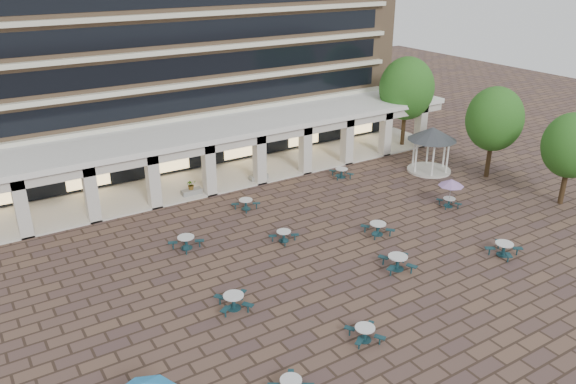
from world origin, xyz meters
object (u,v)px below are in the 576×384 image
(picnic_table_2, at_px, (398,261))
(planter_right, at_px, (258,174))
(picnic_table_3, at_px, (504,248))
(planter_left, at_px, (192,189))
(gazebo, at_px, (432,139))

(picnic_table_2, xyz_separation_m, planter_right, (-0.06, 15.92, 0.04))
(picnic_table_3, distance_m, planter_left, 21.74)
(gazebo, relative_size, planter_right, 2.64)
(picnic_table_2, bearing_deg, gazebo, 60.40)
(picnic_table_2, distance_m, picnic_table_3, 6.76)
(gazebo, bearing_deg, picnic_table_3, -117.27)
(picnic_table_3, xyz_separation_m, planter_right, (-6.47, 18.05, 0.07))
(picnic_table_2, height_order, picnic_table_3, picnic_table_2)
(picnic_table_2, height_order, planter_left, planter_left)
(picnic_table_3, xyz_separation_m, planter_left, (-12.12, 18.05, 0.04))
(picnic_table_3, xyz_separation_m, gazebo, (6.42, 12.45, 2.30))
(picnic_table_2, distance_m, gazebo, 16.63)
(planter_right, bearing_deg, picnic_table_3, -70.27)
(gazebo, height_order, planter_left, gazebo)
(picnic_table_3, bearing_deg, planter_right, 97.35)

